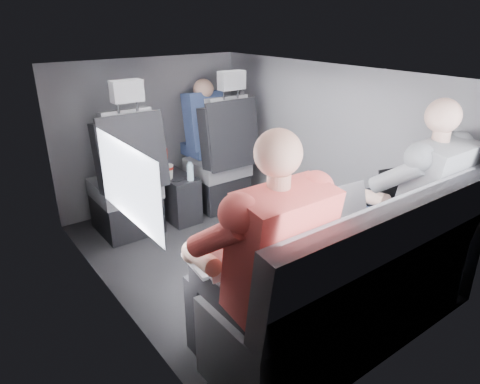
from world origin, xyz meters
TOP-DOWN VIEW (x-y plane):
  - floor at (0.00, 0.00)m, footprint 2.60×2.60m
  - ceiling at (0.00, 0.00)m, footprint 2.60×2.60m
  - panel_left at (-0.90, 0.00)m, footprint 0.02×2.60m
  - panel_right at (0.90, 0.00)m, footprint 0.02×2.60m
  - panel_front at (0.00, 1.30)m, footprint 1.80×0.02m
  - panel_back at (0.00, -1.30)m, footprint 1.80×0.02m
  - side_window at (-0.88, -0.30)m, footprint 0.02×0.75m
  - seatbelt at (0.45, 0.67)m, footprint 0.35×0.11m
  - front_seat_left at (-0.45, 0.84)m, footprint 0.52×0.58m
  - front_seat_right at (0.45, 0.84)m, footprint 0.52×0.58m
  - center_console at (0.00, 0.88)m, footprint 0.24×0.48m
  - rear_bench at (0.00, -1.06)m, footprint 1.60×0.57m
  - soda_cup at (-0.09, 0.83)m, footprint 0.09×0.09m
  - water_bottle at (0.05, 0.70)m, footprint 0.06×0.06m
  - laptop_white at (-0.61, -0.80)m, footprint 0.37×0.36m
  - laptop_silver at (0.02, -0.81)m, footprint 0.41×0.38m
  - laptop_black at (0.65, -0.78)m, footprint 0.39×0.39m
  - passenger_rear_left at (-0.57, -0.97)m, footprint 0.54×0.66m
  - passenger_rear_right at (0.60, -0.97)m, footprint 0.54×0.65m
  - passenger_front_right at (0.45, 1.10)m, footprint 0.37×0.37m

SIDE VIEW (x-z plane):
  - floor at x=0.00m, z-range 0.00..0.00m
  - center_console at x=0.00m, z-range 0.00..0.41m
  - rear_bench at x=0.00m, z-range -0.15..0.77m
  - front_seat_left at x=-0.45m, z-range -0.23..1.03m
  - front_seat_right at x=0.45m, z-range -0.23..1.03m
  - soda_cup at x=-0.09m, z-range 0.33..0.60m
  - water_bottle at x=0.05m, z-range 0.39..0.55m
  - laptop_black at x=0.65m, z-range 0.51..0.75m
  - laptop_white at x=-0.61m, z-range 0.51..0.76m
  - laptop_silver at x=0.02m, z-range 0.50..0.78m
  - passenger_rear_right at x=0.60m, z-range 0.01..1.29m
  - passenger_rear_left at x=-0.57m, z-range 0.01..1.30m
  - panel_left at x=-0.90m, z-range 0.00..1.35m
  - panel_right at x=0.90m, z-range 0.00..1.35m
  - panel_front at x=0.00m, z-range 0.00..1.35m
  - panel_back at x=0.00m, z-range 0.00..1.35m
  - passenger_front_right at x=0.45m, z-range 0.38..1.10m
  - seatbelt at x=0.45m, z-range 0.50..1.10m
  - side_window at x=-0.88m, z-range 0.69..1.11m
  - ceiling at x=0.00m, z-range 1.35..1.35m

